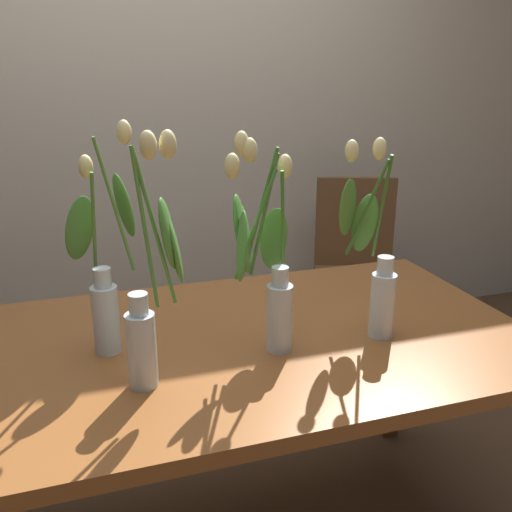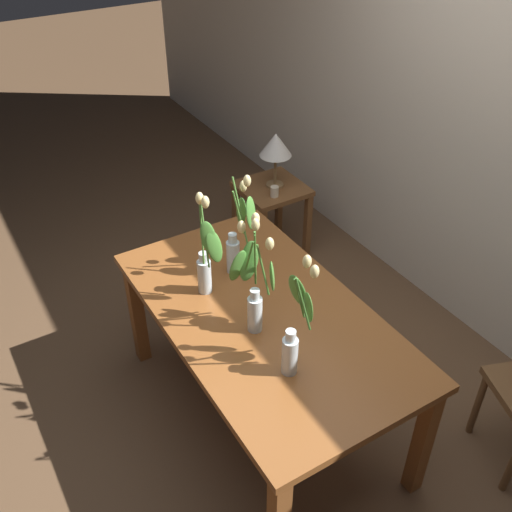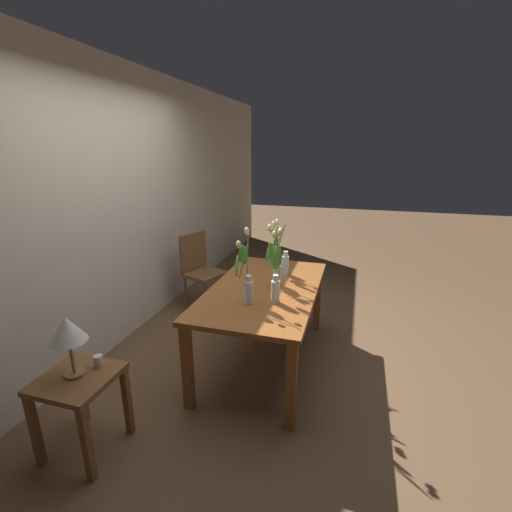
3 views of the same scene
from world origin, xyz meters
The scene contains 9 objects.
ground_plane centered at (0.00, 0.00, 0.00)m, with size 18.00×18.00×0.00m, color brown.
dining_table centered at (0.00, 0.00, 0.65)m, with size 1.60×0.90×0.74m.
tulip_vase_0 centered at (-0.26, -0.16, 0.93)m, with size 0.15×0.11×0.58m.
tulip_vase_1 centered at (0.04, -0.08, 0.96)m, with size 0.19×0.19×0.56m.
tulip_vase_2 centered at (-0.35, 0.05, 0.93)m, with size 0.20×0.13×0.59m.
tulip_vase_3 centered at (0.36, -0.08, 0.92)m, with size 0.16×0.16×0.53m.
side_table centered at (-1.28, 0.86, 0.43)m, with size 0.44×0.44×0.55m.
table_lamp centered at (-1.27, 0.88, 0.86)m, with size 0.22×0.22×0.40m.
pillar_candle centered at (-1.15, 0.80, 0.59)m, with size 0.06×0.06×0.07m, color beige.
Camera 2 is at (1.75, -1.11, 2.59)m, focal length 41.10 mm.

